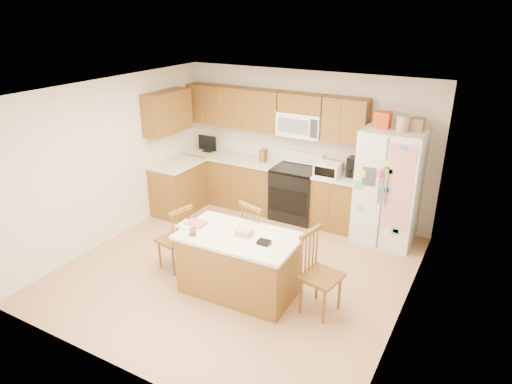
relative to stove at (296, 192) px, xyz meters
The scene contains 9 objects.
ground 1.99m from the stove, 90.00° to the right, with size 4.50×4.50×0.00m, color tan.
room_shell 2.16m from the stove, 90.00° to the right, with size 4.60×4.60×2.52m.
cabinetry 1.09m from the stove, behind, with size 3.36×1.56×2.15m.
stove is the anchor object (origin of this frame).
refrigerator 1.63m from the stove, ahead, with size 0.90×0.79×2.04m.
island 2.42m from the stove, 82.95° to the right, with size 1.61×0.92×0.91m.
windsor_chair_left 2.47m from the stove, 108.05° to the right, with size 0.47×0.49×0.96m.
windsor_chair_back 1.82m from the stove, 82.04° to the right, with size 0.55×0.54×1.03m.
windsor_chair_right 2.65m from the stove, 59.49° to the right, with size 0.50×0.52×1.05m.
Camera 1 is at (2.94, -4.78, 3.48)m, focal length 32.00 mm.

